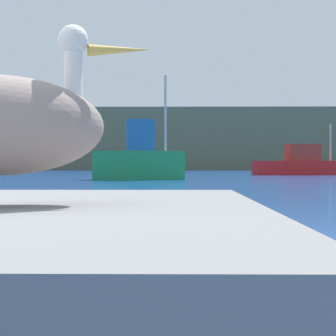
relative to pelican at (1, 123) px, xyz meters
The scene contains 4 objects.
hillside_backdrop 66.03m from the pelican, 91.16° to the left, with size 140.00×10.48×7.36m, color #5B664C.
pelican is the anchor object (origin of this frame).
fishing_boat_red 37.24m from the pelican, 74.77° to the left, with size 6.95×2.46×3.61m.
fishing_boat_green 25.03m from the pelican, 92.33° to the left, with size 4.73×1.84×5.30m.
Camera 1 is at (2.16, -2.19, 0.86)m, focal length 58.33 mm.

